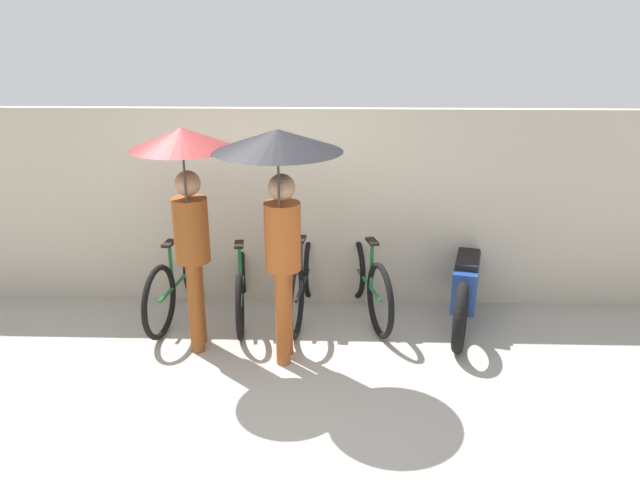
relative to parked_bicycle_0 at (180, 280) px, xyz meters
name	(u,v)px	position (x,y,z in m)	size (l,w,h in m)	color
ground_plane	(254,399)	(0.99, -1.60, -0.39)	(30.00, 30.00, 0.00)	#9E998E
back_wall	(275,208)	(0.99, 0.39, 0.68)	(11.01, 0.12, 2.14)	#B2A893
parked_bicycle_0	(180,280)	(0.00, 0.00, 0.00)	(0.44, 1.79, 1.05)	black
parked_bicycle_1	(242,283)	(0.66, 0.02, -0.04)	(0.44, 1.74, 1.01)	black
parked_bicycle_2	(304,280)	(1.32, 0.02, 0.00)	(0.44, 1.73, 1.04)	black
parked_bicycle_3	(366,280)	(1.98, 0.04, 0.01)	(0.57, 1.67, 1.09)	black
pedestrian_leading	(186,186)	(0.35, -0.80, 1.23)	(0.89, 0.89, 2.14)	brown
pedestrian_center	(280,181)	(1.19, -1.01, 1.34)	(1.07, 1.07, 2.16)	#9E4C1E
motorcycle	(466,285)	(3.01, -0.04, 0.00)	(0.77, 2.02, 0.91)	black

